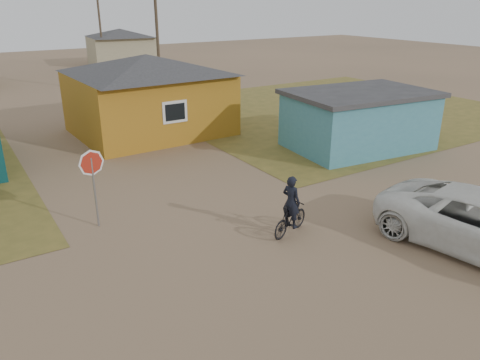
% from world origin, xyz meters
% --- Properties ---
extents(ground, '(120.00, 120.00, 0.00)m').
position_xyz_m(ground, '(0.00, 0.00, 0.00)').
color(ground, '#886B4E').
extents(grass_ne, '(20.00, 18.00, 0.00)m').
position_xyz_m(grass_ne, '(14.00, 13.00, 0.01)').
color(grass_ne, olive).
rests_on(grass_ne, ground).
extents(house_yellow, '(7.72, 6.76, 3.90)m').
position_xyz_m(house_yellow, '(2.50, 14.00, 2.00)').
color(house_yellow, '#A66F19').
rests_on(house_yellow, ground).
extents(shed_turquoise, '(6.71, 4.93, 2.60)m').
position_xyz_m(shed_turquoise, '(9.50, 6.50, 1.31)').
color(shed_turquoise, teal).
rests_on(shed_turquoise, ground).
extents(house_beige_east, '(6.95, 6.05, 3.60)m').
position_xyz_m(house_beige_east, '(10.00, 40.00, 1.86)').
color(house_beige_east, tan).
rests_on(house_beige_east, ground).
extents(utility_pole_near, '(1.40, 0.20, 8.00)m').
position_xyz_m(utility_pole_near, '(6.50, 22.00, 4.14)').
color(utility_pole_near, '#47392B').
rests_on(utility_pole_near, ground).
extents(utility_pole_far, '(1.40, 0.20, 8.00)m').
position_xyz_m(utility_pole_far, '(7.50, 38.00, 4.14)').
color(utility_pole_far, '#47392B').
rests_on(utility_pole_far, ground).
extents(stop_sign, '(0.78, 0.20, 2.41)m').
position_xyz_m(stop_sign, '(-2.93, 4.88, 1.77)').
color(stop_sign, gray).
rests_on(stop_sign, ground).
extents(cyclist, '(1.64, 0.92, 1.79)m').
position_xyz_m(cyclist, '(1.64, 1.40, 0.65)').
color(cyclist, black).
rests_on(cyclist, ground).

